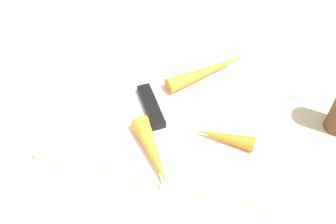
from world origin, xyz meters
The scene contains 6 objects.
ground_plane centered at (0.00, 0.00, 0.00)m, with size 1.40×1.40×0.00m, color #C6B793.
cutting_board centered at (0.00, 0.00, 0.01)m, with size 0.36×0.26×0.01m, color white.
knife centered at (0.04, -0.01, 0.02)m, with size 0.13×0.18×0.01m.
carrot_medium centered at (0.00, 0.09, 0.03)m, with size 0.03×0.03×0.12m, color orange.
carrot_shortest centered at (-0.10, 0.04, 0.02)m, with size 0.02×0.02×0.09m, color orange.
carrot_longest centered at (-0.05, -0.10, 0.03)m, with size 0.03×0.03×0.16m, color orange.
Camera 1 is at (-0.10, 0.40, 0.54)m, focal length 43.79 mm.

